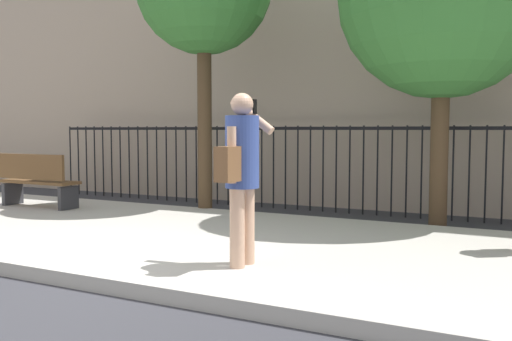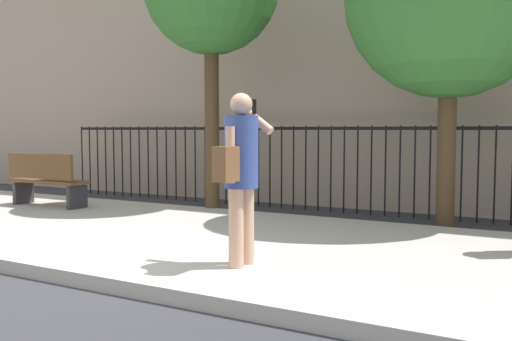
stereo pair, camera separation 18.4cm
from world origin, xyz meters
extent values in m
plane|color=#333338|center=(0.00, 0.00, 0.00)|extent=(60.00, 60.00, 0.00)
cube|color=#B2ADA3|center=(0.00, 2.20, 0.07)|extent=(28.00, 4.40, 0.15)
cube|color=black|center=(0.00, 5.90, 1.55)|extent=(12.00, 0.04, 0.06)
cylinder|color=black|center=(-6.00, 5.90, 0.80)|extent=(0.03, 0.03, 1.60)
cylinder|color=black|center=(-5.74, 5.90, 0.80)|extent=(0.03, 0.03, 1.60)
cylinder|color=black|center=(-5.49, 5.90, 0.80)|extent=(0.03, 0.03, 1.60)
cylinder|color=black|center=(-5.23, 5.90, 0.80)|extent=(0.03, 0.03, 1.60)
cylinder|color=black|center=(-4.98, 5.90, 0.80)|extent=(0.03, 0.03, 1.60)
cylinder|color=black|center=(-4.72, 5.90, 0.80)|extent=(0.03, 0.03, 1.60)
cylinder|color=black|center=(-4.47, 5.90, 0.80)|extent=(0.03, 0.03, 1.60)
cylinder|color=black|center=(-4.21, 5.90, 0.80)|extent=(0.03, 0.03, 1.60)
cylinder|color=black|center=(-3.96, 5.90, 0.80)|extent=(0.03, 0.03, 1.60)
cylinder|color=black|center=(-3.70, 5.90, 0.80)|extent=(0.03, 0.03, 1.60)
cylinder|color=black|center=(-3.45, 5.90, 0.80)|extent=(0.03, 0.03, 1.60)
cylinder|color=black|center=(-3.19, 5.90, 0.80)|extent=(0.03, 0.03, 1.60)
cylinder|color=black|center=(-2.94, 5.90, 0.80)|extent=(0.03, 0.03, 1.60)
cylinder|color=black|center=(-2.68, 5.90, 0.80)|extent=(0.03, 0.03, 1.60)
cylinder|color=black|center=(-2.43, 5.90, 0.80)|extent=(0.03, 0.03, 1.60)
cylinder|color=black|center=(-2.17, 5.90, 0.80)|extent=(0.03, 0.03, 1.60)
cylinder|color=black|center=(-1.91, 5.90, 0.80)|extent=(0.03, 0.03, 1.60)
cylinder|color=black|center=(-1.66, 5.90, 0.80)|extent=(0.03, 0.03, 1.60)
cylinder|color=black|center=(-1.40, 5.90, 0.80)|extent=(0.03, 0.03, 1.60)
cylinder|color=black|center=(-1.15, 5.90, 0.80)|extent=(0.03, 0.03, 1.60)
cylinder|color=black|center=(-0.89, 5.90, 0.80)|extent=(0.03, 0.03, 1.60)
cylinder|color=black|center=(-0.64, 5.90, 0.80)|extent=(0.03, 0.03, 1.60)
cylinder|color=black|center=(-0.38, 5.90, 0.80)|extent=(0.03, 0.03, 1.60)
cylinder|color=black|center=(-0.13, 5.90, 0.80)|extent=(0.03, 0.03, 1.60)
cylinder|color=black|center=(0.13, 5.90, 0.80)|extent=(0.03, 0.03, 1.60)
cylinder|color=black|center=(0.38, 5.90, 0.80)|extent=(0.03, 0.03, 1.60)
cylinder|color=black|center=(0.64, 5.90, 0.80)|extent=(0.03, 0.03, 1.60)
cylinder|color=black|center=(0.89, 5.90, 0.80)|extent=(0.03, 0.03, 1.60)
cylinder|color=black|center=(1.15, 5.90, 0.80)|extent=(0.03, 0.03, 1.60)
cylinder|color=black|center=(1.40, 5.90, 0.80)|extent=(0.03, 0.03, 1.60)
cylinder|color=black|center=(1.66, 5.90, 0.80)|extent=(0.03, 0.03, 1.60)
cylinder|color=black|center=(1.91, 5.90, 0.80)|extent=(0.03, 0.03, 1.60)
cylinder|color=black|center=(2.17, 5.90, 0.80)|extent=(0.03, 0.03, 1.60)
cylinder|color=black|center=(2.43, 5.90, 0.80)|extent=(0.03, 0.03, 1.60)
cylinder|color=black|center=(2.68, 5.90, 0.80)|extent=(0.03, 0.03, 1.60)
cylinder|color=black|center=(2.94, 5.90, 0.80)|extent=(0.03, 0.03, 1.60)
cylinder|color=black|center=(3.19, 5.90, 0.80)|extent=(0.03, 0.03, 1.60)
cylinder|color=black|center=(3.45, 5.90, 0.80)|extent=(0.03, 0.03, 1.60)
cylinder|color=tan|center=(1.35, 1.13, 0.55)|extent=(0.15, 0.15, 0.79)
cylinder|color=tan|center=(1.35, 0.93, 0.55)|extent=(0.15, 0.15, 0.79)
cylinder|color=#33478C|center=(1.35, 1.03, 1.30)|extent=(0.35, 0.35, 0.72)
sphere|color=tan|center=(1.35, 1.03, 1.78)|extent=(0.22, 0.22, 0.22)
cylinder|color=tan|center=(1.36, 1.23, 1.67)|extent=(0.51, 0.11, 0.39)
cylinder|color=tan|center=(1.35, 0.83, 1.28)|extent=(0.09, 0.09, 0.55)
cube|color=black|center=(1.42, 1.18, 1.76)|extent=(0.01, 0.07, 0.15)
cube|color=brown|center=(1.34, 0.77, 1.20)|extent=(0.17, 0.28, 0.34)
cube|color=brown|center=(-3.95, 3.16, 0.60)|extent=(1.60, 0.45, 0.05)
cube|color=brown|center=(-3.95, 2.96, 0.88)|extent=(1.60, 0.06, 0.44)
cube|color=#333338|center=(-4.65, 3.16, 0.35)|extent=(0.08, 0.41, 0.40)
cube|color=#333338|center=(-3.25, 3.16, 0.35)|extent=(0.08, 0.41, 0.40)
cylinder|color=#4C3823|center=(-1.27, 4.44, 1.68)|extent=(0.25, 0.25, 3.36)
cylinder|color=#4C3823|center=(2.63, 4.80, 1.33)|extent=(0.27, 0.27, 2.67)
camera|label=1|loc=(4.05, -3.87, 1.53)|focal=39.32mm
camera|label=2|loc=(4.21, -3.78, 1.53)|focal=39.32mm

